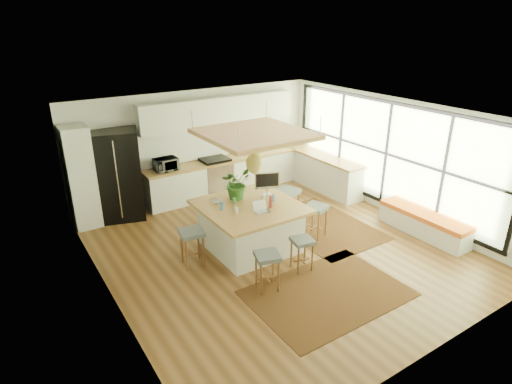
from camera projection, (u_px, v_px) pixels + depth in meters
floor at (278, 248)px, 8.60m from camera, size 7.00×7.00×0.00m
ceiling at (281, 115)px, 7.57m from camera, size 7.00×7.00×0.00m
wall_back at (198, 144)px, 10.80m from camera, size 6.50×0.00×6.50m
wall_front at (442, 271)px, 5.38m from camera, size 6.50×0.00×6.50m
wall_left at (105, 229)px, 6.44m from camera, size 0.00×7.00×7.00m
wall_right at (394, 157)px, 9.73m from camera, size 0.00×7.00×7.00m
window_wall at (394, 156)px, 9.70m from camera, size 0.10×6.20×2.60m
pantry at (81, 178)px, 9.14m from camera, size 0.55×0.60×2.25m
back_counter_base at (224, 177)px, 11.17m from camera, size 4.20×0.60×0.88m
back_counter_top at (224, 160)px, 11.00m from camera, size 4.24×0.64×0.05m
backsplash at (217, 141)px, 11.06m from camera, size 4.20×0.02×0.80m
upper_cabinets at (219, 111)px, 10.63m from camera, size 4.20×0.34×0.70m
range at (216, 177)px, 11.02m from camera, size 0.76×0.62×1.00m
right_counter_base at (323, 173)px, 11.46m from camera, size 0.60×2.50×0.88m
right_counter_top at (324, 156)px, 11.29m from camera, size 0.64×2.54×0.05m
window_bench at (423, 224)px, 9.07m from camera, size 0.52×2.00×0.50m
ceiling_panel at (254, 148)px, 7.98m from camera, size 1.86×1.86×0.80m
rug_near at (327, 293)px, 7.19m from camera, size 2.60×1.80×0.01m
rug_right at (322, 226)px, 9.51m from camera, size 1.80×2.60×0.01m
fridge at (118, 180)px, 9.61m from camera, size 1.21×1.06×2.05m
island at (250, 226)px, 8.47m from camera, size 1.85×1.85×0.93m
stool_near_left at (267, 270)px, 7.20m from camera, size 0.50×0.50×0.67m
stool_near_right at (302, 252)px, 7.76m from camera, size 0.44×0.44×0.63m
stool_right_front at (315, 221)px, 8.94m from camera, size 0.54×0.54×0.72m
stool_right_back at (287, 208)px, 9.57m from camera, size 0.59×0.59×0.80m
stool_left_side at (193, 248)px, 7.90m from camera, size 0.49×0.49×0.72m
laptop at (262, 206)px, 7.95m from camera, size 0.30×0.32×0.21m
monitor at (267, 182)px, 8.71m from camera, size 0.55×0.37×0.48m
microwave at (166, 163)px, 10.12m from camera, size 0.55×0.32×0.37m
island_plant at (236, 186)px, 8.52m from camera, size 0.79×0.83×0.51m
island_bowl at (217, 202)px, 8.39m from camera, size 0.19×0.19×0.05m
island_bottle_0 at (223, 205)px, 8.06m from camera, size 0.07×0.07×0.19m
island_bottle_1 at (236, 208)px, 7.94m from camera, size 0.07×0.07×0.19m
island_bottle_2 at (269, 203)px, 8.15m from camera, size 0.07×0.07×0.19m
island_bottle_3 at (263, 196)px, 8.47m from camera, size 0.07×0.07×0.19m
island_bottle_4 at (234, 199)px, 8.35m from camera, size 0.07×0.07×0.19m
island_bottle_5 at (274, 197)px, 8.43m from camera, size 0.07×0.07×0.19m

